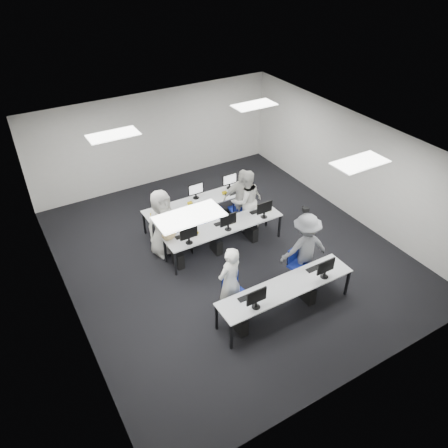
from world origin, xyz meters
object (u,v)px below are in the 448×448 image
chair_4 (246,220)px  student_0 (230,281)px  chair_0 (236,301)px  chair_7 (237,214)px  chair_1 (299,272)px  chair_2 (181,240)px  chair_5 (173,237)px  chair_3 (208,229)px  chair_6 (213,223)px  photographer (305,248)px  student_2 (162,223)px  student_3 (242,199)px  desk_front (286,288)px  desk_mid (225,227)px  student_1 (245,200)px

chair_4 → student_0: bearing=-126.1°
chair_0 → chair_7: size_ratio=1.16×
chair_1 → chair_4: 2.47m
chair_0 → chair_2: size_ratio=0.96×
chair_5 → chair_1: bearing=-40.5°
chair_3 → chair_7: chair_3 is taller
chair_1 → chair_3: 2.82m
chair_4 → chair_1: bearing=-89.3°
chair_4 → chair_7: chair_4 is taller
chair_0 → student_0: student_0 is taller
chair_6 → chair_3: bearing=-130.4°
chair_1 → chair_2: 3.14m
chair_4 → photographer: photographer is taller
student_0 → chair_7: bearing=-140.5°
chair_0 → chair_3: size_ratio=1.06×
student_0 → chair_1: bearing=164.0°
student_2 → photographer: (2.48, -2.56, -0.03)m
chair_3 → chair_5: bearing=-174.2°
student_3 → desk_front: bearing=-84.9°
student_2 → chair_5: bearing=10.8°
desk_mid → chair_0: 2.28m
chair_1 → photographer: bearing=12.5°
chair_3 → photographer: bearing=-49.2°
desk_front → chair_5: chair_5 is taller
chair_1 → student_2: size_ratio=0.50×
chair_0 → photographer: (1.98, 0.15, 0.59)m
chair_6 → desk_mid: bearing=-85.3°
photographer → student_2: bearing=-34.3°
chair_2 → desk_mid: bearing=-18.8°
chair_4 → student_1: bearing=87.7°
chair_7 → student_1: student_1 is taller
student_1 → chair_6: bearing=-14.6°
student_1 → chair_2: bearing=3.6°
student_3 → student_0: bearing=-105.6°
chair_5 → student_0: student_0 is taller
student_3 → student_2: bearing=-158.9°
desk_front → chair_7: bearing=75.0°
desk_mid → chair_4: size_ratio=3.64×
chair_7 → desk_mid: bearing=-128.4°
chair_0 → student_2: size_ratio=0.52×
chair_5 → photographer: size_ratio=0.52×
desk_mid → chair_3: chair_3 is taller
chair_7 → photographer: size_ratio=0.46×
desk_mid → student_3: 1.17m
chair_2 → student_2: student_2 is taller
student_1 → photographer: (0.05, -2.47, 0.01)m
desk_front → chair_7: (0.94, 3.50, -0.42)m
student_1 → photographer: photographer is taller
student_1 → chair_5: bearing=-3.7°
student_0 → student_1: 3.28m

